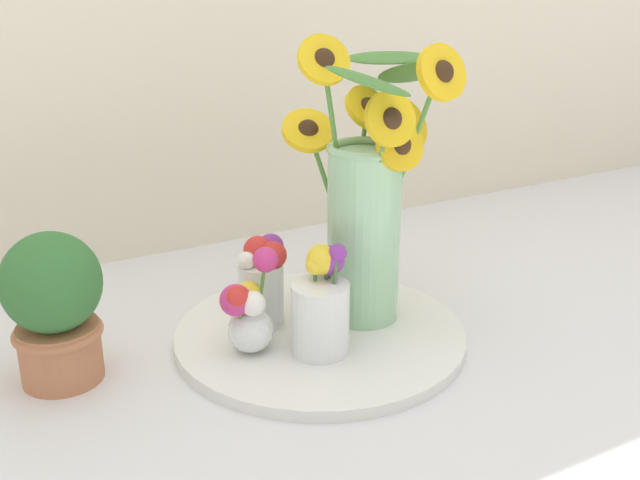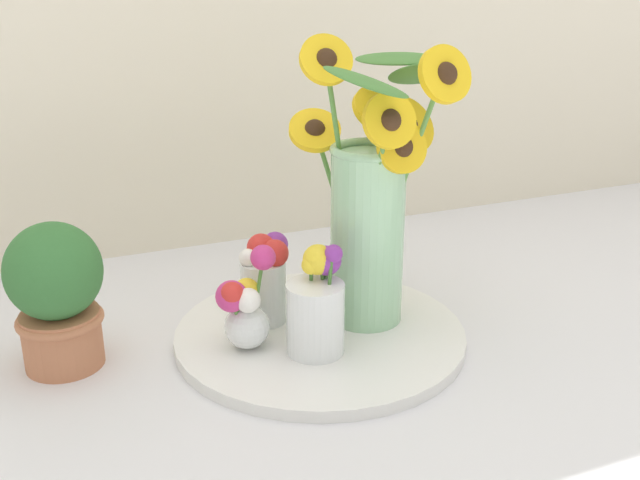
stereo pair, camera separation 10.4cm
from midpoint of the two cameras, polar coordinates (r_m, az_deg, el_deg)
ground_plane at (r=1.05m, az=3.33°, el=-9.15°), size 6.00×6.00×0.00m
serving_tray at (r=1.10m, az=2.72°, el=-7.30°), size 0.42×0.42×0.02m
mason_jar_sunflowers at (r=1.07m, az=6.72°, el=2.62°), size 0.22×0.23×0.42m
vase_small_center at (r=1.01m, az=2.64°, el=-5.02°), size 0.08×0.08×0.15m
vase_bulb_right at (r=1.02m, az=-2.85°, el=-5.23°), size 0.09×0.06×0.14m
vase_small_back at (r=1.09m, az=-1.50°, el=-2.85°), size 0.08×0.07×0.13m
potted_plant at (r=1.04m, az=-16.78°, el=-3.93°), size 0.13×0.13×0.20m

